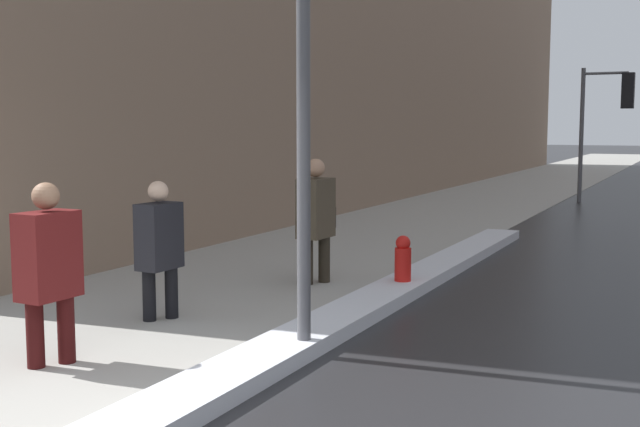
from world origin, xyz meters
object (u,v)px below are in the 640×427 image
(traffic_light_near, at_px, (611,106))
(pedestrian_nearside, at_px, (48,265))
(fire_hydrant, at_px, (403,265))
(pedestrian_with_shoulder_bag, at_px, (316,215))
(lamp_post, at_px, (303,70))
(pedestrian_trailing, at_px, (159,244))

(traffic_light_near, height_order, pedestrian_nearside, traffic_light_near)
(fire_hydrant, bearing_deg, pedestrian_nearside, -111.74)
(pedestrian_nearside, distance_m, pedestrian_with_shoulder_bag, 4.16)
(pedestrian_with_shoulder_bag, height_order, fire_hydrant, pedestrian_with_shoulder_bag)
(lamp_post, distance_m, fire_hydrant, 3.60)
(pedestrian_nearside, distance_m, pedestrian_trailing, 1.71)
(pedestrian_with_shoulder_bag, bearing_deg, traffic_light_near, 172.98)
(pedestrian_trailing, relative_size, fire_hydrant, 2.08)
(fire_hydrant, bearing_deg, pedestrian_trailing, -126.61)
(pedestrian_with_shoulder_bag, distance_m, fire_hydrant, 1.30)
(pedestrian_nearside, xyz_separation_m, fire_hydrant, (1.64, 4.11, -0.52))
(traffic_light_near, xyz_separation_m, pedestrian_trailing, (-2.74, -15.20, -1.71))
(pedestrian_with_shoulder_bag, bearing_deg, lamp_post, 26.68)
(pedestrian_with_shoulder_bag, bearing_deg, pedestrian_nearside, -3.82)
(pedestrian_trailing, height_order, fire_hydrant, pedestrian_trailing)
(lamp_post, bearing_deg, pedestrian_with_shoulder_bag, 114.21)
(lamp_post, relative_size, pedestrian_trailing, 2.79)
(traffic_light_near, height_order, fire_hydrant, traffic_light_near)
(pedestrian_trailing, bearing_deg, pedestrian_nearside, 7.58)
(traffic_light_near, relative_size, fire_hydrant, 4.98)
(lamp_post, relative_size, traffic_light_near, 1.16)
(pedestrian_trailing, bearing_deg, lamp_post, 78.34)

